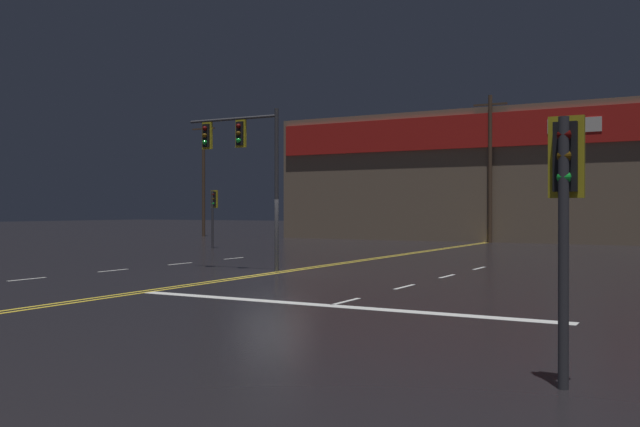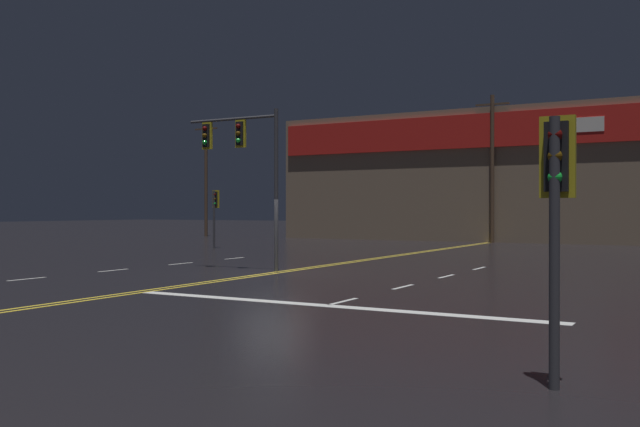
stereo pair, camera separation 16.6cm
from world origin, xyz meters
TOP-DOWN VIEW (x-y plane):
  - ground_plane at (0.00, 0.00)m, footprint 200.00×200.00m
  - road_markings at (1.16, -1.32)m, footprint 16.34×60.00m
  - traffic_signal_median at (-1.74, 0.59)m, footprint 3.81×0.36m
  - traffic_signal_corner_northwest at (-11.45, 11.72)m, footprint 0.42×0.36m
  - traffic_signal_corner_southeast at (11.43, -11.28)m, footprint 0.42×0.36m
  - building_backdrop at (0.00, 30.92)m, footprint 31.36×10.23m
  - utility_pole_row at (0.99, 25.73)m, footprint 46.23×0.26m

SIDE VIEW (x-z plane):
  - ground_plane at x=0.00m, z-range 0.00..0.00m
  - road_markings at x=1.16m, z-range 0.00..0.01m
  - traffic_signal_corner_northwest at x=-11.45m, z-range 0.76..4.00m
  - traffic_signal_corner_southeast at x=11.43m, z-range 0.76..4.03m
  - traffic_signal_median at x=-1.74m, z-range 1.46..7.10m
  - building_backdrop at x=0.00m, z-range 0.01..8.93m
  - utility_pole_row at x=0.99m, z-range -0.53..11.30m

